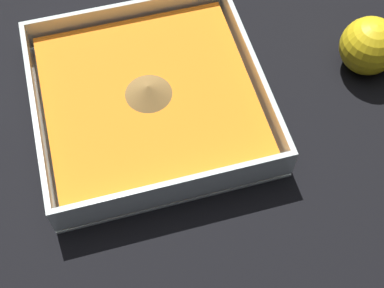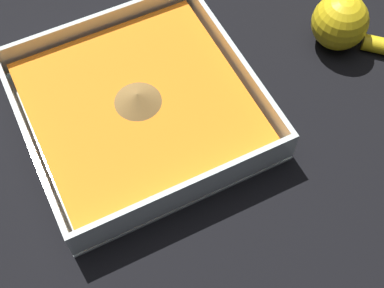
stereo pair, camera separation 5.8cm
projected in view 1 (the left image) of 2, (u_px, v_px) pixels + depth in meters
ground_plane at (154, 74)px, 0.66m from camera, size 4.00×4.00×0.00m
square_dish at (149, 100)px, 0.62m from camera, size 0.26×0.26×0.05m
lemon_squeezer at (382, 53)px, 0.64m from camera, size 0.18×0.17×0.07m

